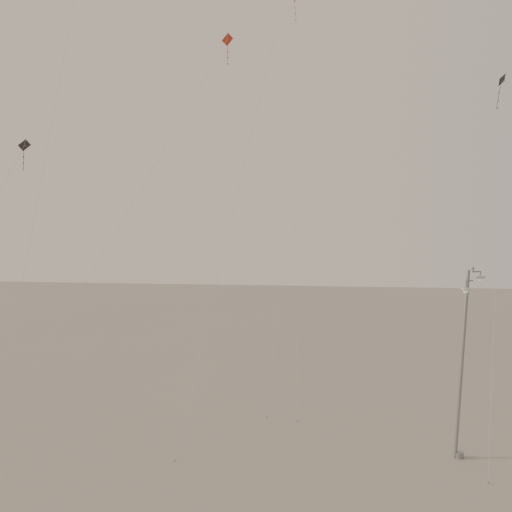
# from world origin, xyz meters

# --- Properties ---
(ground) EXTENTS (160.00, 160.00, 0.00)m
(ground) POSITION_xyz_m (0.00, 0.00, 0.00)
(ground) COLOR gray
(ground) RESTS_ON ground
(street_lamp) EXTENTS (1.44, 1.17, 10.12)m
(street_lamp) POSITION_xyz_m (11.44, 6.29, 5.39)
(street_lamp) COLOR gray
(street_lamp) RESTS_ON ground
(kite_1) EXTENTS (6.69, 4.84, 30.00)m
(kite_1) POSITION_xyz_m (1.50, 7.57, 22.85)
(kite_1) COLOR #272321
(kite_1) RESTS_ON ground
(kite_3) EXTENTS (9.36, 14.26, 22.99)m
(kite_3) POSITION_xyz_m (-3.81, 4.54, 16.38)
(kite_3) COLOR maroon
(kite_3) RESTS_ON ground
(kite_4) EXTENTS (1.46, 4.19, 20.11)m
(kite_4) POSITION_xyz_m (12.94, 6.43, 15.03)
(kite_4) COLOR #272321
(kite_4) RESTS_ON ground
(kite_5) EXTENTS (1.02, 10.51, 29.81)m
(kite_5) POSITION_xyz_m (1.96, 18.11, 21.62)
(kite_5) COLOR brown
(kite_5) RESTS_ON ground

